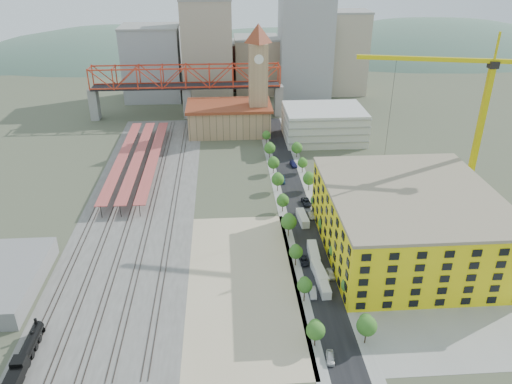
{
  "coord_description": "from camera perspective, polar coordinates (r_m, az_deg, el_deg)",
  "views": [
    {
      "loc": [
        -7.75,
        -135.32,
        78.27
      ],
      "look_at": [
        1.55,
        -0.04,
        10.0
      ],
      "focal_mm": 35.0,
      "sensor_mm": 36.0,
      "label": 1
    }
  ],
  "objects": [
    {
      "name": "construction_pad",
      "position": [
        149.01,
        17.57,
        -6.37
      ],
      "size": [
        50.0,
        90.0,
        0.06
      ],
      "primitive_type": "cube",
      "color": "gray",
      "rests_on": "ground"
    },
    {
      "name": "distant_hills",
      "position": [
        428.95,
        3.46,
        5.09
      ],
      "size": [
        647.0,
        264.0,
        227.0
      ],
      "color": "#4C6B59",
      "rests_on": "ground"
    },
    {
      "name": "ground",
      "position": [
        156.52,
        -0.57,
        -3.28
      ],
      "size": [
        400.0,
        400.0,
        0.0
      ],
      "primitive_type": "plane",
      "color": "#474C38",
      "rests_on": "ground"
    },
    {
      "name": "construction_building",
      "position": [
        143.23,
        16.96,
        -3.3
      ],
      "size": [
        44.6,
        50.6,
        18.8
      ],
      "color": "#F9F314",
      "rests_on": "ground"
    },
    {
      "name": "car_1",
      "position": [
        126.21,
        6.5,
        -11.37
      ],
      "size": [
        1.86,
        4.73,
        1.53
      ],
      "primitive_type": "imported",
      "rotation": [
        0.0,
        0.0,
        -0.05
      ],
      "color": "#ADADB3",
      "rests_on": "ground"
    },
    {
      "name": "locomotive",
      "position": [
        118.18,
        -24.86,
        -16.59
      ],
      "size": [
        2.67,
        20.57,
        5.14
      ],
      "color": "black",
      "rests_on": "ground"
    },
    {
      "name": "car_6",
      "position": [
        166.46,
        5.78,
        -1.16
      ],
      "size": [
        3.18,
        5.95,
        1.59
      ],
      "primitive_type": "imported",
      "rotation": [
        0.0,
        0.0,
        0.1
      ],
      "color": "black",
      "rests_on": "ground"
    },
    {
      "name": "sidewalk_west",
      "position": [
        170.45,
        2.66,
        -0.64
      ],
      "size": [
        3.0,
        170.0,
        0.04
      ],
      "primitive_type": "cube",
      "color": "gray",
      "rests_on": "ground"
    },
    {
      "name": "station_hall",
      "position": [
        228.83,
        -3.08,
        8.45
      ],
      "size": [
        38.0,
        24.0,
        13.1
      ],
      "color": "tan",
      "rests_on": "ground"
    },
    {
      "name": "car_7",
      "position": [
        194.68,
        4.3,
        3.19
      ],
      "size": [
        2.8,
        5.68,
        1.59
      ],
      "primitive_type": "imported",
      "rotation": [
        0.0,
        0.0,
        0.11
      ],
      "color": "navy",
      "rests_on": "ground"
    },
    {
      "name": "car_4",
      "position": [
        133.04,
        8.54,
        -9.25
      ],
      "size": [
        1.84,
        4.55,
        1.55
      ],
      "primitive_type": "imported",
      "rotation": [
        0.0,
        0.0,
        0.0
      ],
      "color": "silver",
      "rests_on": "ground"
    },
    {
      "name": "rail_tracks",
      "position": [
        174.24,
        -13.43,
        -0.7
      ],
      "size": [
        26.56,
        160.0,
        0.18
      ],
      "color": "#382B23",
      "rests_on": "ground"
    },
    {
      "name": "sidewalk_east",
      "position": [
        171.97,
        6.3,
        -0.52
      ],
      "size": [
        3.0,
        170.0,
        0.04
      ],
      "primitive_type": "cube",
      "color": "gray",
      "rests_on": "ground"
    },
    {
      "name": "site_trailer_a",
      "position": [
        128.17,
        7.69,
        -10.51
      ],
      "size": [
        2.54,
        8.98,
        2.45
      ],
      "primitive_type": "cube",
      "rotation": [
        0.0,
        0.0,
        0.02
      ],
      "color": "silver",
      "rests_on": "ground"
    },
    {
      "name": "site_trailer_c",
      "position": [
        139.59,
        6.58,
        -6.93
      ],
      "size": [
        3.01,
        9.8,
        2.65
      ],
      "primitive_type": "cube",
      "rotation": [
        0.0,
        0.0,
        -0.05
      ],
      "color": "silver",
      "rests_on": "ground"
    },
    {
      "name": "car_5",
      "position": [
        158.97,
        6.27,
        -2.62
      ],
      "size": [
        2.08,
        4.99,
        1.6
      ],
      "primitive_type": "imported",
      "rotation": [
        0.0,
        0.0,
        0.08
      ],
      "color": "gray",
      "rests_on": "ground"
    },
    {
      "name": "dirt_lot",
      "position": [
        130.05,
        -1.51,
        -10.27
      ],
      "size": [
        28.0,
        67.0,
        0.06
      ],
      "primitive_type": "cube",
      "color": "tan",
      "rests_on": "ground"
    },
    {
      "name": "car_3",
      "position": [
        181.17,
        3.03,
        1.35
      ],
      "size": [
        2.61,
        5.3,
        1.48
      ],
      "primitive_type": "imported",
      "rotation": [
        0.0,
        0.0,
        -0.11
      ],
      "color": "navy",
      "rests_on": "ground"
    },
    {
      "name": "ballast_strip",
      "position": [
        173.99,
        -12.84,
        -0.72
      ],
      "size": [
        36.0,
        165.0,
        0.06
      ],
      "primitive_type": "cube",
      "color": "#605E59",
      "rests_on": "ground"
    },
    {
      "name": "site_trailer_b",
      "position": [
        132.32,
        7.25,
        -9.11
      ],
      "size": [
        3.39,
        9.53,
        2.55
      ],
      "primitive_type": "cube",
      "rotation": [
        0.0,
        0.0,
        0.1
      ],
      "color": "silver",
      "rests_on": "ground"
    },
    {
      "name": "tower_crane",
      "position": [
        163.94,
        23.46,
        9.04
      ],
      "size": [
        51.43,
        13.51,
        55.89
      ],
      "color": "#D2C10D",
      "rests_on": "ground"
    },
    {
      "name": "street_asphalt",
      "position": [
        171.12,
        4.49,
        -0.57
      ],
      "size": [
        12.0,
        170.0,
        0.06
      ],
      "primitive_type": "cube",
      "color": "black",
      "rests_on": "ground"
    },
    {
      "name": "platform_canopies",
      "position": [
        197.83,
        -13.34,
        3.92
      ],
      "size": [
        16.0,
        80.0,
        4.12
      ],
      "color": "#BB4948",
      "rests_on": "ground"
    },
    {
      "name": "car_0",
      "position": [
        110.51,
        8.49,
        -18.22
      ],
      "size": [
        2.27,
        4.42,
        1.44
      ],
      "primitive_type": "imported",
      "rotation": [
        0.0,
        0.0,
        -0.14
      ],
      "color": "silver",
      "rests_on": "ground"
    },
    {
      "name": "parking_garage",
      "position": [
        221.7,
        7.73,
        7.73
      ],
      "size": [
        34.0,
        26.0,
        14.0
      ],
      "primitive_type": "cube",
      "color": "silver",
      "rests_on": "ground"
    },
    {
      "name": "street_trees",
      "position": [
        162.42,
        4.97,
        -2.2
      ],
      "size": [
        15.4,
        124.4,
        8.0
      ],
      "color": "#3A6E21",
      "rests_on": "ground"
    },
    {
      "name": "truss_bridge",
      "position": [
        248.16,
        -8.0,
        12.62
      ],
      "size": [
        94.0,
        9.6,
        25.6
      ],
      "color": "gray",
      "rests_on": "ground"
    },
    {
      "name": "skyline",
      "position": [
        283.53,
        -0.81,
        15.44
      ],
      "size": [
        133.0,
        46.0,
        60.0
      ],
      "color": "#9EA0A3",
      "rests_on": "ground"
    },
    {
      "name": "car_2",
      "position": [
        137.33,
        5.51,
        -7.82
      ],
      "size": [
        2.42,
        4.93,
        1.35
      ],
      "primitive_type": "imported",
      "rotation": [
        0.0,
        0.0,
        0.04
      ],
      "color": "black",
      "rests_on": "ground"
    },
    {
      "name": "clock_tower",
      "position": [
        221.51,
        0.25,
        13.79
      ],
      "size": [
        12.0,
        12.0,
        52.0
      ],
      "color": "tan",
      "rests_on": "ground"
    },
    {
      "name": "site_trailer_d",
      "position": [
        156.01,
        5.35,
        -2.99
      ],
      "size": [
        3.04,
        9.27,
        2.5
      ],
      "primitive_type": "cube",
      "rotation": [
        0.0,
        0.0,
        0.07
      ],
      "color": "silver",
      "rests_on": "ground"
    }
  ]
}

